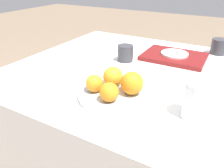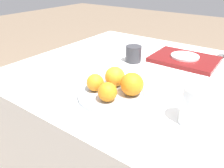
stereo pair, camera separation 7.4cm
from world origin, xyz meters
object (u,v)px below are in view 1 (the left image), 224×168
water_glass (197,100)px  orange_2 (132,83)px  orange_3 (94,83)px  cup_1 (125,53)px  orange_1 (113,76)px  orange_0 (108,92)px  serving_tray (174,57)px  cup_3 (219,47)px  side_plate (175,54)px  fruit_platter (112,94)px

water_glass → orange_2: bearing=175.5°
orange_3 → cup_1: 0.35m
orange_1 → orange_2: 0.09m
orange_0 → serving_tray: (0.08, 0.53, -0.03)m
cup_3 → side_plate: bearing=-135.6°
side_plate → cup_3: cup_3 is taller
serving_tray → cup_1: (-0.20, -0.15, 0.03)m
cup_3 → orange_0: bearing=-110.1°
cup_1 → orange_2: bearing=-60.1°
orange_1 → orange_2: bearing=-13.6°
orange_2 → cup_3: (0.21, 0.63, -0.01)m
water_glass → cup_1: (-0.39, 0.32, -0.02)m
fruit_platter → serving_tray: serving_tray is taller
water_glass → cup_3: size_ratio=1.42×
cup_3 → orange_1: bearing=-116.1°
cup_1 → orange_0: bearing=-71.7°
side_plate → cup_1: size_ratio=1.71×
orange_0 → water_glass: bearing=13.5°
orange_3 → cup_3: 0.76m
orange_3 → cup_3: (0.33, 0.68, -0.00)m
fruit_platter → cup_3: cup_3 is taller
orange_3 → cup_1: cup_1 is taller
side_plate → cup_1: (-0.20, -0.15, 0.01)m
fruit_platter → side_plate: size_ratio=1.80×
orange_2 → orange_1: bearing=166.4°
fruit_platter → serving_tray: bearing=79.7°
orange_1 → cup_1: (-0.09, 0.28, -0.01)m
orange_0 → water_glass: size_ratio=0.56×
orange_2 → side_plate: (0.03, 0.45, -0.03)m
orange_0 → cup_1: 0.40m
fruit_platter → orange_3: bearing=-166.0°
fruit_platter → cup_1: 0.35m
fruit_platter → serving_tray: 0.49m
orange_2 → cup_3: orange_2 is taller
orange_0 → side_plate: orange_0 is taller
fruit_platter → orange_0: bearing=-75.2°
fruit_platter → serving_tray: (0.09, 0.48, 0.00)m
fruit_platter → orange_3: orange_3 is taller
side_plate → water_glass: bearing=-68.3°
orange_1 → serving_tray: size_ratio=0.24×
fruit_platter → orange_1: bearing=116.0°
cup_1 → orange_1: bearing=-72.7°
orange_0 → orange_1: size_ratio=0.87×
orange_2 → water_glass: 0.22m
orange_1 → serving_tray: (0.11, 0.43, -0.04)m
orange_1 → side_plate: (0.11, 0.43, -0.02)m
fruit_platter → side_plate: 0.49m
side_plate → cup_3: 0.26m
orange_0 → side_plate: (0.08, 0.53, -0.02)m
side_plate → orange_3: bearing=-106.7°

